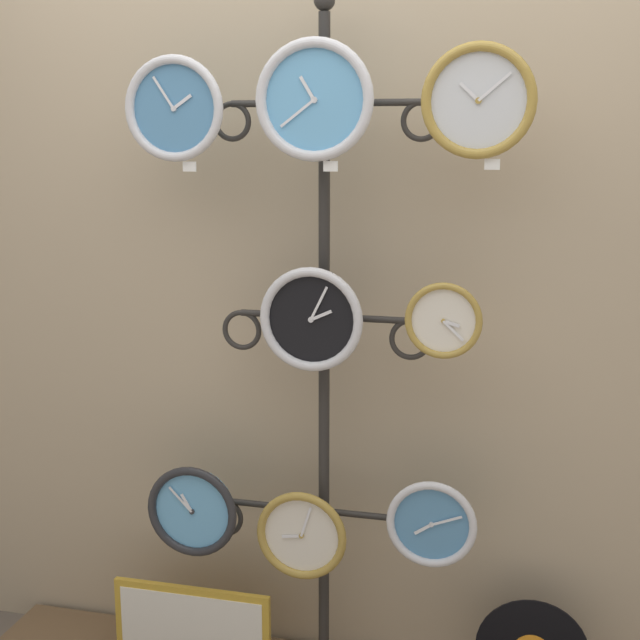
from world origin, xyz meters
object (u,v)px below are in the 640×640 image
(clock_top_center, at_px, (315,100))
(clock_middle_center, at_px, (311,319))
(clock_top_left, at_px, (174,109))
(clock_bottom_right, at_px, (432,524))
(clock_bottom_center, at_px, (302,535))
(picture_frame, at_px, (192,627))
(clock_top_right, at_px, (479,101))
(display_stand, at_px, (324,470))
(clock_middle_right, at_px, (444,320))
(clock_bottom_left, at_px, (193,511))

(clock_top_center, height_order, clock_middle_center, clock_top_center)
(clock_top_left, relative_size, clock_bottom_right, 1.13)
(clock_bottom_right, bearing_deg, clock_middle_center, -179.75)
(clock_bottom_center, bearing_deg, picture_frame, -177.49)
(clock_top_right, relative_size, clock_bottom_center, 1.07)
(clock_top_right, height_order, clock_bottom_center, clock_top_right)
(clock_middle_center, distance_m, clock_bottom_center, 0.67)
(display_stand, distance_m, clock_top_left, 1.15)
(clock_middle_center, xyz_separation_m, clock_middle_right, (0.37, 0.02, 0.01))
(clock_top_right, relative_size, clock_middle_center, 0.99)
(clock_middle_center, bearing_deg, clock_bottom_left, -177.91)
(clock_middle_center, height_order, clock_middle_right, clock_middle_center)
(clock_top_left, xyz_separation_m, clock_top_right, (0.84, 0.00, 0.01))
(clock_bottom_right, bearing_deg, clock_bottom_center, 177.90)
(clock_bottom_center, bearing_deg, clock_top_left, -177.19)
(clock_top_left, bearing_deg, clock_bottom_left, -28.37)
(clock_top_left, relative_size, clock_middle_right, 1.37)
(clock_bottom_left, relative_size, clock_bottom_center, 1.04)
(picture_frame, bearing_deg, clock_top_center, -2.12)
(clock_middle_center, height_order, picture_frame, clock_middle_center)
(display_stand, relative_size, clock_bottom_center, 7.57)
(clock_top_center, relative_size, clock_bottom_center, 1.17)
(clock_top_right, distance_m, clock_bottom_center, 1.35)
(clock_bottom_center, xyz_separation_m, picture_frame, (-0.36, -0.02, -0.35))
(clock_bottom_center, bearing_deg, clock_bottom_left, -175.01)
(clock_top_center, relative_size, clock_top_right, 1.10)
(clock_bottom_center, bearing_deg, clock_bottom_right, -2.10)
(clock_middle_center, distance_m, clock_bottom_left, 0.72)
(display_stand, bearing_deg, clock_bottom_center, -121.68)
(clock_middle_center, relative_size, clock_bottom_center, 1.08)
(clock_top_left, bearing_deg, clock_bottom_center, 2.81)
(display_stand, height_order, clock_top_center, display_stand)
(clock_middle_right, distance_m, picture_frame, 1.28)
(clock_top_right, distance_m, picture_frame, 1.82)
(clock_top_left, height_order, picture_frame, clock_top_left)
(display_stand, bearing_deg, clock_top_right, -12.20)
(clock_top_center, xyz_separation_m, picture_frame, (-0.41, 0.02, -1.62))
(clock_top_right, height_order, clock_middle_right, clock_top_right)
(display_stand, bearing_deg, clock_middle_right, -12.21)
(clock_bottom_center, distance_m, picture_frame, 0.50)
(clock_middle_right, relative_size, picture_frame, 0.41)
(clock_top_center, height_order, clock_bottom_left, clock_top_center)
(clock_top_left, height_order, clock_bottom_right, clock_top_left)
(clock_middle_right, relative_size, clock_bottom_right, 0.82)
(clock_top_center, distance_m, clock_middle_right, 0.69)
(clock_top_center, relative_size, picture_frame, 0.63)
(clock_middle_center, bearing_deg, clock_middle_right, 2.78)
(display_stand, height_order, clock_middle_center, display_stand)
(clock_bottom_center, distance_m, clock_bottom_right, 0.40)
(picture_frame, bearing_deg, clock_middle_center, -0.02)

